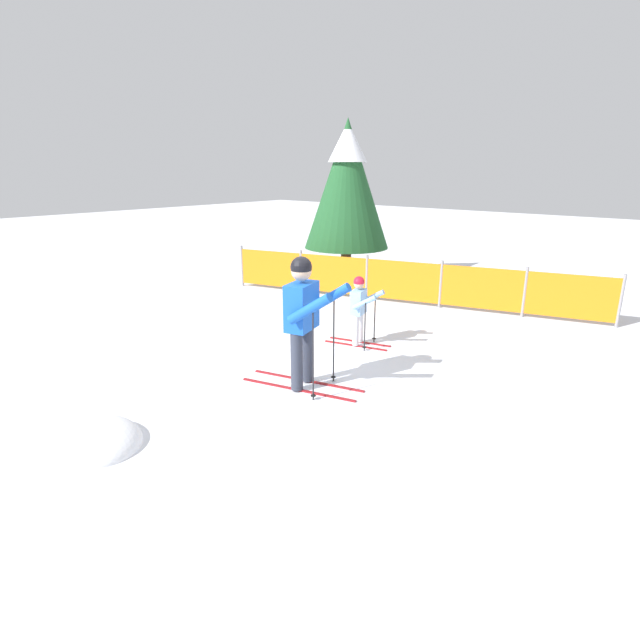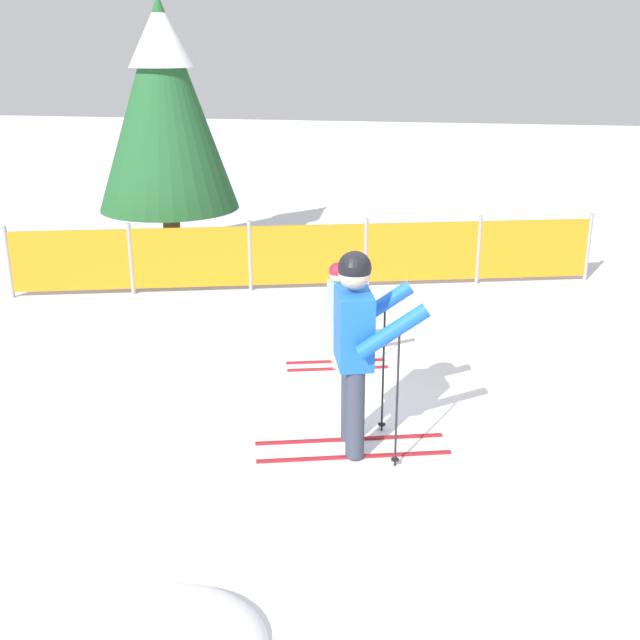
{
  "view_description": "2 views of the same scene",
  "coord_description": "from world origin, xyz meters",
  "views": [
    {
      "loc": [
        4.54,
        -4.92,
        2.95
      ],
      "look_at": [
        -0.03,
        0.48,
        0.79
      ],
      "focal_mm": 28.0,
      "sensor_mm": 36.0,
      "label": 1
    },
    {
      "loc": [
        0.99,
        -6.55,
        3.51
      ],
      "look_at": [
        -0.33,
        1.06,
        0.79
      ],
      "focal_mm": 45.0,
      "sensor_mm": 36.0,
      "label": 2
    }
  ],
  "objects": [
    {
      "name": "ground_plane",
      "position": [
        0.0,
        0.0,
        0.0
      ],
      "size": [
        60.0,
        60.0,
        0.0
      ],
      "primitive_type": "plane",
      "color": "white"
    },
    {
      "name": "skier_adult",
      "position": [
        0.2,
        -0.14,
        1.11
      ],
      "size": [
        1.78,
        0.94,
        1.84
      ],
      "rotation": [
        0.0,
        0.0,
        0.27
      ],
      "color": "maroon",
      "rests_on": "ground_plane"
    },
    {
      "name": "skier_child",
      "position": [
        -0.23,
        1.76,
        0.71
      ],
      "size": [
        1.16,
        0.62,
        1.21
      ],
      "rotation": [
        0.0,
        0.0,
        0.26
      ],
      "color": "maroon",
      "rests_on": "ground_plane"
    },
    {
      "name": "safety_fence",
      "position": [
        -1.11,
        4.62,
        0.52
      ],
      "size": [
        8.25,
        2.34,
        1.04
      ],
      "rotation": [
        0.0,
        0.0,
        0.27
      ],
      "color": "gray",
      "rests_on": "ground_plane"
    },
    {
      "name": "conifer_far",
      "position": [
        -3.64,
        5.83,
        2.58
      ],
      "size": [
        2.25,
        2.25,
        4.17
      ],
      "color": "#4C3823",
      "rests_on": "ground_plane"
    },
    {
      "name": "snow_mound",
      "position": [
        -0.57,
        -2.79,
        0.0
      ],
      "size": [
        1.18,
        1.0,
        0.47
      ],
      "primitive_type": "ellipsoid",
      "color": "white",
      "rests_on": "ground_plane"
    }
  ]
}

